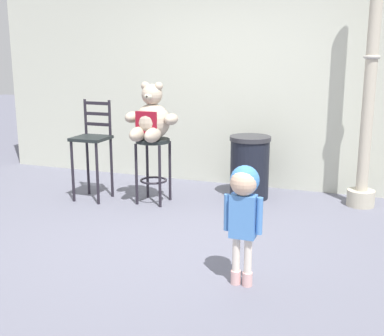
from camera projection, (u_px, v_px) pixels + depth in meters
ground_plane at (162, 238)px, 4.69m from camera, size 24.00×24.00×0.00m
building_wall at (231, 62)px, 6.38m from camera, size 6.59×0.30×3.10m
bar_stool_with_teddy at (153, 157)px, 5.66m from camera, size 0.38×0.38×0.74m
teddy_bear at (151, 119)px, 5.53m from camera, size 0.61×0.55×0.63m
child_walking at (244, 200)px, 3.61m from camera, size 0.29×0.23×0.91m
trash_bin at (250, 167)px, 5.88m from camera, size 0.48×0.48×0.73m
lamppost at (368, 106)px, 5.40m from camera, size 0.30×0.30×2.82m
bar_chair_empty at (93, 144)px, 5.79m from camera, size 0.38×0.38×1.15m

